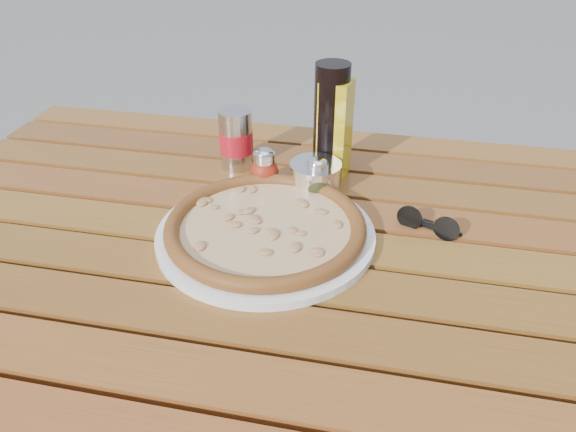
% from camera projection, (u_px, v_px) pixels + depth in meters
% --- Properties ---
extents(table, '(1.40, 0.90, 0.75)m').
position_uv_depth(table, '(286.00, 273.00, 0.97)').
color(table, '#3B200D').
rests_on(table, ground).
extents(plate, '(0.47, 0.47, 0.01)m').
position_uv_depth(plate, '(266.00, 234.00, 0.92)').
color(plate, white).
rests_on(plate, table).
extents(pizza, '(0.44, 0.44, 0.03)m').
position_uv_depth(pizza, '(266.00, 227.00, 0.92)').
color(pizza, beige).
rests_on(pizza, plate).
extents(pepper_shaker, '(0.07, 0.07, 0.08)m').
position_uv_depth(pepper_shaker, '(264.00, 169.00, 1.05)').
color(pepper_shaker, '#A72513').
rests_on(pepper_shaker, table).
extents(oregano_shaker, '(0.07, 0.07, 0.08)m').
position_uv_depth(oregano_shaker, '(317.00, 179.00, 1.02)').
color(oregano_shaker, '#323A17').
rests_on(oregano_shaker, table).
extents(dark_bottle, '(0.07, 0.07, 0.22)m').
position_uv_depth(dark_bottle, '(331.00, 121.00, 1.06)').
color(dark_bottle, black).
rests_on(dark_bottle, table).
extents(soda_can, '(0.09, 0.09, 0.12)m').
position_uv_depth(soda_can, '(236.00, 140.00, 1.11)').
color(soda_can, silver).
rests_on(soda_can, table).
extents(olive_oil_cruet, '(0.06, 0.06, 0.21)m').
position_uv_depth(olive_oil_cruet, '(335.00, 128.00, 1.07)').
color(olive_oil_cruet, gold).
rests_on(olive_oil_cruet, table).
extents(parmesan_tin, '(0.12, 0.12, 0.07)m').
position_uv_depth(parmesan_tin, '(315.00, 177.00, 1.04)').
color(parmesan_tin, white).
rests_on(parmesan_tin, table).
extents(sunglasses, '(0.11, 0.05, 0.04)m').
position_uv_depth(sunglasses, '(428.00, 224.00, 0.94)').
color(sunglasses, black).
rests_on(sunglasses, table).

